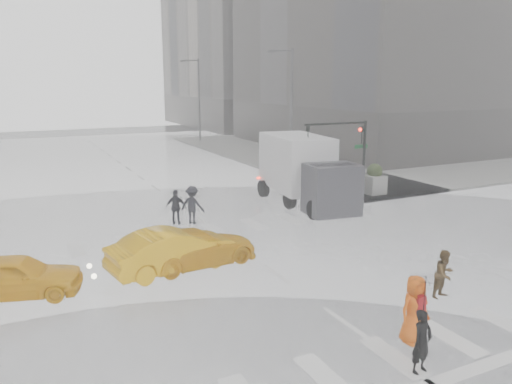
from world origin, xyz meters
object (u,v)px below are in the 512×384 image
traffic_signal_pole (350,144)px  taxi_front (15,276)px  pedestrian_brown (444,274)px  pedestrian_orange (414,309)px  box_truck (305,169)px  taxi_mid (173,250)px

traffic_signal_pole → taxi_front: bearing=-160.8°
traffic_signal_pole → taxi_front: traffic_signal_pole is taller
pedestrian_brown → pedestrian_orange: (-2.83, -1.66, 0.14)m
box_truck → taxi_mid: bearing=-138.7°
traffic_signal_pole → taxi_mid: bearing=-153.7°
taxi_mid → taxi_front: bearing=80.1°
pedestrian_brown → box_truck: bearing=70.0°
taxi_front → taxi_mid: bearing=-73.6°
pedestrian_orange → taxi_front: bearing=138.3°
traffic_signal_pole → pedestrian_brown: bearing=-113.5°
pedestrian_brown → pedestrian_orange: size_ratio=0.85×
pedestrian_brown → box_truck: size_ratio=0.22×
pedestrian_orange → taxi_mid: (-4.10, 7.66, -0.16)m
pedestrian_orange → box_truck: bearing=67.2°
pedestrian_brown → taxi_mid: (-6.93, 6.00, -0.01)m
pedestrian_brown → box_truck: box_truck is taller
traffic_signal_pole → box_truck: bearing=176.2°
taxi_mid → box_truck: box_truck is taller
traffic_signal_pole → pedestrian_brown: traffic_signal_pole is taller
pedestrian_brown → traffic_signal_pole: bearing=57.7°
taxi_front → taxi_mid: (5.13, 0.00, 0.08)m
pedestrian_brown → pedestrian_orange: bearing=-158.3°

